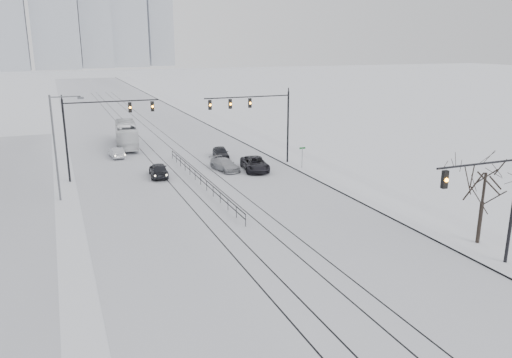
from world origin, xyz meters
name	(u,v)px	position (x,y,z in m)	size (l,w,h in m)	color
road	(145,134)	(0.00, 60.00, 0.01)	(22.00, 260.00, 0.02)	silver
sidewalk_east	(231,128)	(13.50, 60.00, 0.08)	(5.00, 260.00, 0.16)	white
curb	(216,129)	(11.05, 60.00, 0.06)	(0.10, 260.00, 0.12)	gray
tram_rails	(176,162)	(0.00, 40.00, 0.02)	(5.30, 180.00, 0.01)	black
skyline	(79,8)	(5.02, 273.63, 30.65)	(96.00, 48.00, 72.00)	#A2A8B2
traffic_mast_near	(494,196)	(10.79, 6.00, 4.56)	(6.10, 0.37, 7.00)	black
traffic_mast_ne	(260,114)	(8.15, 34.99, 5.76)	(9.60, 0.37, 8.00)	black
traffic_mast_nw	(97,123)	(-8.52, 36.00, 5.57)	(9.10, 0.37, 8.00)	black
street_light_west	(58,140)	(-12.20, 30.00, 5.21)	(2.73, 0.25, 9.00)	#595B60
bare_tree	(485,180)	(13.20, 9.00, 4.49)	(4.40, 4.40, 6.10)	black
median_fence	(201,180)	(0.00, 30.00, 0.53)	(0.06, 24.00, 1.00)	black
street_sign	(302,154)	(11.80, 32.00, 1.61)	(0.70, 0.06, 2.40)	#595B60
sedan_sb_inner	(159,170)	(-3.10, 34.47, 0.73)	(1.73, 4.30, 1.47)	black
sedan_sb_outer	(116,152)	(-5.96, 45.11, 0.62)	(1.32, 3.78, 1.25)	#B3B6BC
sedan_nb_front	(255,164)	(6.87, 33.24, 0.72)	(2.40, 5.21, 1.45)	black
sedan_nb_right	(225,165)	(3.92, 34.49, 0.63)	(1.77, 4.34, 1.26)	#9C9EA4
sedan_nb_far	(221,153)	(5.32, 40.12, 0.68)	(1.62, 4.02, 1.37)	black
box_truck	(126,135)	(-3.88, 51.29, 1.55)	(2.60, 11.13, 3.10)	white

